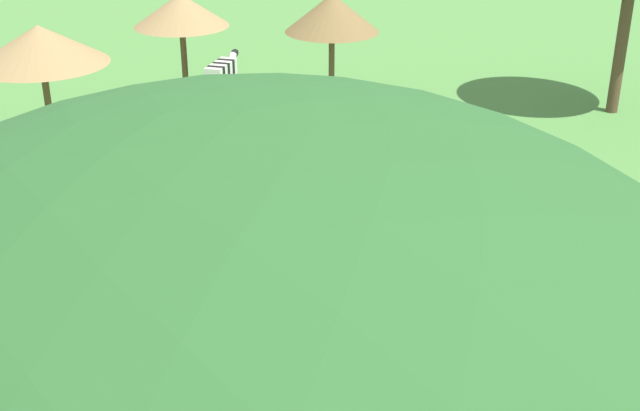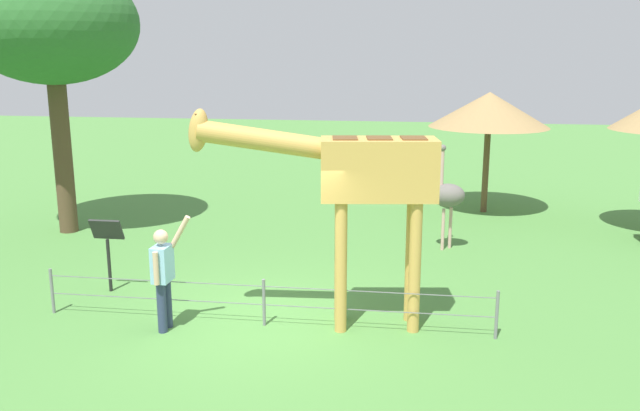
# 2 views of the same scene
# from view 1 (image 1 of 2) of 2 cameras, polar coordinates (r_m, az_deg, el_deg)

# --- Properties ---
(ground_plane) EXTENTS (60.00, 60.00, 0.00)m
(ground_plane) POSITION_cam_1_polar(r_m,az_deg,el_deg) (14.43, -0.71, -6.14)
(ground_plane) COLOR #4C843D
(giraffe) EXTENTS (3.70, 0.99, 3.37)m
(giraffe) POSITION_cam_1_polar(r_m,az_deg,el_deg) (14.65, 0.97, 4.36)
(giraffe) COLOR gold
(giraffe) RESTS_ON ground_plane
(visitor) EXTENTS (0.55, 0.58, 1.78)m
(visitor) POSITION_cam_1_polar(r_m,az_deg,el_deg) (12.64, -0.82, -6.25)
(visitor) COLOR navy
(visitor) RESTS_ON ground_plane
(zebra) EXTENTS (1.82, 0.52, 1.66)m
(zebra) POSITION_cam_1_polar(r_m,az_deg,el_deg) (22.49, -6.57, 8.57)
(zebra) COLOR black
(zebra) RESTS_ON ground_plane
(ostrich) EXTENTS (0.70, 0.56, 2.25)m
(ostrich) POSITION_cam_1_polar(r_m,az_deg,el_deg) (18.05, -10.64, 4.17)
(ostrich) COLOR #CC9E93
(ostrich) RESTS_ON ground_plane
(shade_hut_near) EXTENTS (3.04, 3.04, 3.12)m
(shade_hut_near) POSITION_cam_1_polar(r_m,az_deg,el_deg) (20.43, -18.27, 10.18)
(shade_hut_near) COLOR brown
(shade_hut_near) RESTS_ON ground_plane
(shade_hut_far) EXTENTS (2.45, 2.45, 3.23)m
(shade_hut_far) POSITION_cam_1_polar(r_m,az_deg,el_deg) (22.60, -9.31, 12.77)
(shade_hut_far) COLOR brown
(shade_hut_far) RESTS_ON ground_plane
(shade_hut_aside) EXTENTS (2.49, 2.49, 3.14)m
(shade_hut_aside) POSITION_cam_1_polar(r_m,az_deg,el_deg) (22.81, 0.80, 12.76)
(shade_hut_aside) COLOR brown
(shade_hut_aside) RESTS_ON ground_plane
(info_sign) EXTENTS (0.56, 0.21, 1.32)m
(info_sign) POSITION_cam_1_polar(r_m,az_deg,el_deg) (11.95, -10.10, -8.45)
(info_sign) COLOR black
(info_sign) RESTS_ON ground_plane
(wire_fence) EXTENTS (7.05, 0.05, 0.75)m
(wire_fence) POSITION_cam_1_polar(r_m,az_deg,el_deg) (14.18, -0.12, -4.85)
(wire_fence) COLOR slate
(wire_fence) RESTS_ON ground_plane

